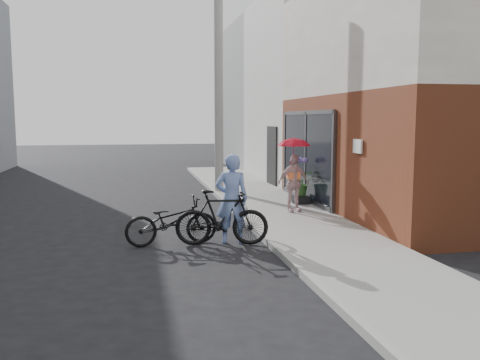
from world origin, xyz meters
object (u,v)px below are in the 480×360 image
object	(u,v)px
utility_pole	(219,84)
bike_left	(171,221)
planter	(301,199)
officer	(232,199)
bike_right	(222,218)
kimono_woman	(293,183)

from	to	relation	value
utility_pole	bike_left	world-z (taller)	utility_pole
bike_left	planter	distance (m)	5.07
officer	bike_right	world-z (taller)	officer
bike_left	bike_right	size ratio (longest dim) A/B	0.99
bike_right	planter	distance (m)	4.60
bike_right	planter	bearing A→B (deg)	-28.13
bike_left	planter	xyz separation A→B (m)	(3.74, 3.41, -0.23)
bike_left	bike_right	world-z (taller)	bike_right
utility_pole	planter	bearing A→B (deg)	-59.18
bike_left	kimono_woman	xyz separation A→B (m)	(3.16, 2.30, 0.37)
bike_right	planter	xyz separation A→B (m)	(2.80, 3.63, -0.30)
bike_left	utility_pole	bearing A→B (deg)	-24.00
bike_right	planter	size ratio (longest dim) A/B	4.29
officer	kimono_woman	xyz separation A→B (m)	(2.01, 2.41, -0.04)
kimono_woman	bike_right	bearing A→B (deg)	-139.33
utility_pole	kimono_woman	distance (m)	5.01
utility_pole	officer	bearing A→B (deg)	-97.26
utility_pole	officer	xyz separation A→B (m)	(-0.82, -6.48, -2.63)
utility_pole	kimono_woman	bearing A→B (deg)	-73.80
planter	bike_left	bearing A→B (deg)	-137.65
officer	kimono_woman	bearing A→B (deg)	-119.80
officer	bike_right	xyz separation A→B (m)	(-0.21, -0.11, -0.34)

